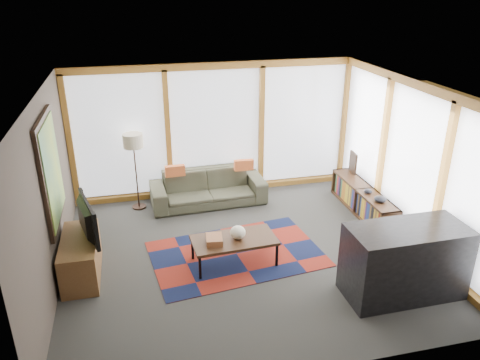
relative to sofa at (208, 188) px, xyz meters
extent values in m
plane|color=#2F2F2C|center=(0.26, -1.95, -0.32)|extent=(5.50, 5.50, 0.00)
cube|color=#4A3E38|center=(-2.49, -1.95, 0.98)|extent=(0.04, 5.00, 2.60)
cube|color=#4A3E38|center=(0.26, -4.45, 0.98)|extent=(5.50, 0.04, 2.60)
cube|color=silver|center=(0.26, -1.95, 2.28)|extent=(5.50, 5.00, 0.04)
cube|color=white|center=(0.26, 0.52, 0.98)|extent=(5.30, 0.02, 2.35)
cube|color=white|center=(2.98, -1.95, 0.98)|extent=(0.02, 4.80, 2.35)
cube|color=black|center=(-2.46, -1.65, 1.23)|extent=(0.05, 1.35, 1.55)
cube|color=yellow|center=(-2.43, -1.65, 1.23)|extent=(0.02, 1.20, 1.40)
cube|color=maroon|center=(0.11, -1.93, -0.31)|extent=(2.78, 1.97, 0.01)
imported|color=#404130|center=(0.00, 0.00, 0.00)|extent=(2.19, 0.93, 0.63)
cube|color=#D5612E|center=(-0.61, -0.02, 0.42)|extent=(0.37, 0.12, 0.20)
cube|color=#D5612E|center=(0.70, -0.02, 0.42)|extent=(0.37, 0.12, 0.20)
cube|color=#995B36|center=(-0.28, -2.19, 0.15)|extent=(0.27, 0.32, 0.10)
ellipsoid|color=white|center=(0.08, -2.14, 0.20)|extent=(0.26, 0.26, 0.20)
ellipsoid|color=black|center=(2.68, -1.65, 0.23)|extent=(0.22, 0.22, 0.10)
ellipsoid|color=black|center=(2.65, -1.28, 0.22)|extent=(0.18, 0.18, 0.07)
cube|color=black|center=(2.82, -0.32, 0.39)|extent=(0.07, 0.31, 0.41)
cube|color=brown|center=(-2.19, -1.94, -0.02)|extent=(0.50, 1.19, 0.59)
imported|color=black|center=(-2.11, -1.91, 0.56)|extent=(0.37, 0.98, 0.57)
cube|color=black|center=(2.09, -3.40, 0.19)|extent=(1.59, 0.76, 1.00)
camera|label=1|loc=(-1.29, -8.06, 3.66)|focal=35.00mm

